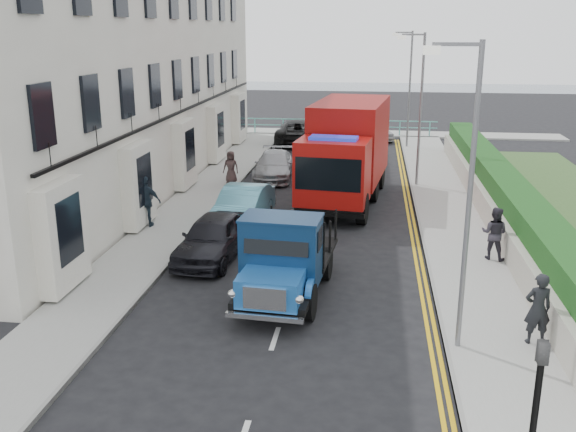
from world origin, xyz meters
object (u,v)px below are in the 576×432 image
at_px(lamp_near, 465,183).
at_px(lamp_mid, 418,101).
at_px(red_lorry, 347,150).
at_px(bedford_lorry, 283,264).
at_px(lamp_far, 408,83).
at_px(pedestrian_east_near, 538,309).
at_px(parked_car_front, 213,237).

distance_m(lamp_near, lamp_mid, 16.00).
bearing_deg(red_lorry, lamp_mid, 51.12).
relative_size(lamp_mid, bedford_lorry, 1.31).
bearing_deg(lamp_far, red_lorry, -103.27).
bearing_deg(bedford_lorry, pedestrian_east_near, -11.00).
relative_size(lamp_near, lamp_far, 1.00).
relative_size(bedford_lorry, parked_car_front, 1.26).
height_order(lamp_near, lamp_far, same).
distance_m(lamp_far, pedestrian_east_near, 25.87).
xyz_separation_m(lamp_mid, red_lorry, (-3.06, -3.00, -1.76)).
bearing_deg(pedestrian_east_near, lamp_mid, -92.11).
xyz_separation_m(bedford_lorry, parked_car_front, (-2.71, 3.17, -0.41)).
relative_size(lamp_far, bedford_lorry, 1.31).
bearing_deg(parked_car_front, lamp_near, -31.49).
relative_size(lamp_near, bedford_lorry, 1.31).
distance_m(lamp_near, parked_car_front, 9.34).
xyz_separation_m(lamp_far, red_lorry, (-3.06, -13.00, -1.76)).
bearing_deg(lamp_mid, lamp_near, -90.00).
bearing_deg(parked_car_front, red_lorry, 68.60).
bearing_deg(lamp_mid, lamp_far, 90.00).
distance_m(bedford_lorry, red_lorry, 11.04).
xyz_separation_m(lamp_near, lamp_far, (0.00, 26.00, 0.00)).
bearing_deg(lamp_near, bedford_lorry, 154.01).
distance_m(lamp_near, bedford_lorry, 5.55).
distance_m(red_lorry, pedestrian_east_near, 13.64).
xyz_separation_m(lamp_near, parked_car_front, (-6.99, 5.26, -3.28)).
relative_size(bedford_lorry, pedestrian_east_near, 3.08).
relative_size(lamp_mid, lamp_far, 1.00).
xyz_separation_m(lamp_mid, bedford_lorry, (-4.28, -13.91, -2.86)).
relative_size(lamp_near, lamp_mid, 1.00).
bearing_deg(bedford_lorry, lamp_mid, 77.35).
height_order(lamp_near, pedestrian_east_near, lamp_near).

